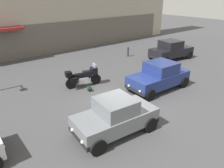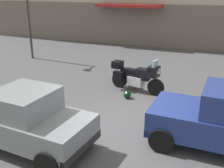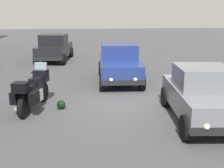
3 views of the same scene
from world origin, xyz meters
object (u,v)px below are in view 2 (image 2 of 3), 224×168
(car_compact_side, at_px, (26,120))
(motorcycle, at_px, (136,76))
(helmet, at_px, (127,95))
(streetlamp_curbside, at_px, (26,2))

(car_compact_side, bearing_deg, motorcycle, -101.64)
(motorcycle, bearing_deg, helmet, -82.72)
(motorcycle, xyz_separation_m, helmet, (-0.07, -0.85, -0.48))
(helmet, height_order, streetlamp_curbside, streetlamp_curbside)
(helmet, distance_m, streetlamp_curbside, 8.36)
(motorcycle, xyz_separation_m, car_compact_side, (-1.45, -4.85, 0.15))
(motorcycle, height_order, streetlamp_curbside, streetlamp_curbside)
(helmet, distance_m, car_compact_side, 4.28)
(motorcycle, height_order, helmet, motorcycle)
(helmet, relative_size, streetlamp_curbside, 0.05)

